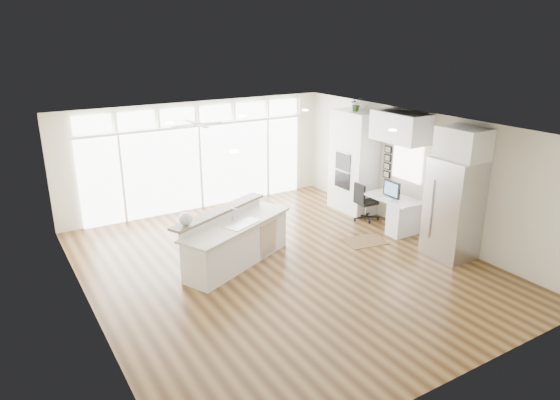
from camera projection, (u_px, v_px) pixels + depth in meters
floor at (283, 266)px, 9.67m from camera, size 7.00×8.00×0.02m
ceiling at (283, 127)px, 8.79m from camera, size 7.00×8.00×0.02m
wall_back at (198, 156)px, 12.46m from camera, size 7.00×0.04×2.70m
wall_front at (458, 290)px, 6.00m from camera, size 7.00×0.04×2.70m
wall_left at (85, 238)px, 7.50m from camera, size 0.04×8.00×2.70m
wall_right at (418, 173)px, 10.96m from camera, size 0.04×8.00×2.70m
glass_wall at (200, 168)px, 12.51m from camera, size 5.80×0.06×2.08m
transom_row at (197, 115)px, 12.08m from camera, size 5.90×0.06×0.40m
desk_window at (407, 161)px, 11.12m from camera, size 0.04×0.85×0.85m
ceiling_fan at (196, 119)px, 10.88m from camera, size 1.16×1.16×0.32m
recessed_lights at (277, 126)px, 8.96m from camera, size 3.40×3.00×0.02m
oven_cabinet at (353, 162)px, 12.28m from camera, size 0.64×1.20×2.50m
desk_nook at (393, 213)px, 11.33m from camera, size 0.72×1.30×0.76m
upper_cabinets at (401, 127)px, 10.72m from camera, size 0.64×1.30×0.64m
refrigerator at (453, 209)px, 9.79m from camera, size 0.76×0.90×2.00m
fridge_cabinet at (463, 143)px, 9.40m from camera, size 0.64×0.90×0.60m
framed_photos at (387, 162)px, 11.67m from camera, size 0.06×0.22×0.80m
kitchen_island at (237, 239)px, 9.60m from camera, size 2.75×1.97×1.03m
rug at (365, 241)px, 10.76m from camera, size 0.98×0.78×0.01m
office_chair at (366, 202)px, 11.88m from camera, size 0.50×0.47×0.90m
fishbowl at (185, 219)px, 8.85m from camera, size 0.29×0.29×0.24m
monitor at (392, 189)px, 11.10m from camera, size 0.10×0.50×0.42m
keyboard at (385, 199)px, 11.08m from camera, size 0.13×0.30×0.01m
potted_plant at (356, 106)px, 11.84m from camera, size 0.33×0.36×0.26m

